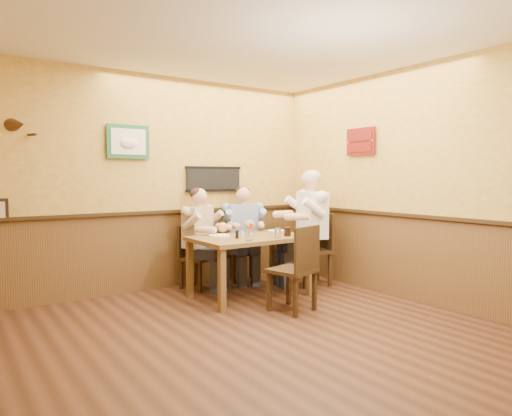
{
  "coord_description": "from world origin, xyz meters",
  "views": [
    {
      "loc": [
        -2.16,
        -3.16,
        1.49
      ],
      "look_at": [
        1.02,
        1.42,
        1.1
      ],
      "focal_mm": 32.0,
      "sensor_mm": 36.0,
      "label": 1
    }
  ],
  "objects_px": {
    "cola_tumbler": "(287,232)",
    "pepper_shaker": "(237,234)",
    "chair_back_right": "(243,251)",
    "water_glass_left": "(249,235)",
    "diner_blue_polo": "(243,239)",
    "water_glass_mid": "(278,233)",
    "dining_table": "(250,244)",
    "hot_sauce_bottle": "(251,229)",
    "chair_back_left": "(198,257)",
    "chair_near_side": "(292,268)",
    "diner_white_elder": "(312,234)",
    "diner_tan_shirt": "(198,243)",
    "salt_shaker": "(242,234)",
    "chair_right_end": "(312,249)"
  },
  "relations": [
    {
      "from": "dining_table",
      "to": "diner_white_elder",
      "type": "xyz_separation_m",
      "value": [
        1.03,
        0.02,
        0.05
      ]
    },
    {
      "from": "salt_shaker",
      "to": "chair_back_left",
      "type": "bearing_deg",
      "value": 105.62
    },
    {
      "from": "chair_back_left",
      "to": "pepper_shaker",
      "type": "height_order",
      "value": "pepper_shaker"
    },
    {
      "from": "diner_blue_polo",
      "to": "pepper_shaker",
      "type": "distance_m",
      "value": 1.07
    },
    {
      "from": "diner_tan_shirt",
      "to": "water_glass_mid",
      "type": "distance_m",
      "value": 1.19
    },
    {
      "from": "chair_near_side",
      "to": "diner_white_elder",
      "type": "bearing_deg",
      "value": -155.83
    },
    {
      "from": "chair_back_right",
      "to": "salt_shaker",
      "type": "bearing_deg",
      "value": -103.47
    },
    {
      "from": "dining_table",
      "to": "chair_back_left",
      "type": "bearing_deg",
      "value": 115.47
    },
    {
      "from": "diner_blue_polo",
      "to": "chair_back_left",
      "type": "bearing_deg",
      "value": -157.55
    },
    {
      "from": "diner_white_elder",
      "to": "chair_near_side",
      "type": "bearing_deg",
      "value": -36.28
    },
    {
      "from": "water_glass_mid",
      "to": "salt_shaker",
      "type": "relative_size",
      "value": 1.47
    },
    {
      "from": "diner_tan_shirt",
      "to": "chair_back_right",
      "type": "bearing_deg",
      "value": -21.32
    },
    {
      "from": "dining_table",
      "to": "hot_sauce_bottle",
      "type": "distance_m",
      "value": 0.18
    },
    {
      "from": "chair_back_right",
      "to": "diner_white_elder",
      "type": "distance_m",
      "value": 1.03
    },
    {
      "from": "salt_shaker",
      "to": "chair_near_side",
      "type": "bearing_deg",
      "value": -77.78
    },
    {
      "from": "chair_back_left",
      "to": "pepper_shaker",
      "type": "xyz_separation_m",
      "value": [
        0.1,
        -0.81,
        0.38
      ]
    },
    {
      "from": "hot_sauce_bottle",
      "to": "water_glass_mid",
      "type": "bearing_deg",
      "value": -63.82
    },
    {
      "from": "chair_back_left",
      "to": "pepper_shaker",
      "type": "distance_m",
      "value": 0.9
    },
    {
      "from": "chair_back_left",
      "to": "chair_near_side",
      "type": "xyz_separation_m",
      "value": [
        0.37,
        -1.51,
        0.06
      ]
    },
    {
      "from": "chair_back_right",
      "to": "diner_blue_polo",
      "type": "relative_size",
      "value": 0.7
    },
    {
      "from": "cola_tumbler",
      "to": "diner_blue_polo",
      "type": "bearing_deg",
      "value": 89.64
    },
    {
      "from": "diner_blue_polo",
      "to": "pepper_shaker",
      "type": "height_order",
      "value": "diner_blue_polo"
    },
    {
      "from": "water_glass_left",
      "to": "pepper_shaker",
      "type": "relative_size",
      "value": 1.28
    },
    {
      "from": "water_glass_left",
      "to": "hot_sauce_bottle",
      "type": "distance_m",
      "value": 0.42
    },
    {
      "from": "chair_near_side",
      "to": "diner_white_elder",
      "type": "xyz_separation_m",
      "value": [
        1.01,
        0.8,
        0.23
      ]
    },
    {
      "from": "diner_white_elder",
      "to": "pepper_shaker",
      "type": "bearing_deg",
      "value": -70.21
    },
    {
      "from": "chair_right_end",
      "to": "water_glass_mid",
      "type": "height_order",
      "value": "chair_right_end"
    },
    {
      "from": "chair_back_right",
      "to": "water_glass_left",
      "type": "bearing_deg",
      "value": -99.91
    },
    {
      "from": "chair_back_right",
      "to": "cola_tumbler",
      "type": "relative_size",
      "value": 7.61
    },
    {
      "from": "hot_sauce_bottle",
      "to": "cola_tumbler",
      "type": "bearing_deg",
      "value": -36.82
    },
    {
      "from": "dining_table",
      "to": "chair_near_side",
      "type": "relative_size",
      "value": 1.47
    },
    {
      "from": "water_glass_mid",
      "to": "pepper_shaker",
      "type": "height_order",
      "value": "water_glass_mid"
    },
    {
      "from": "pepper_shaker",
      "to": "chair_back_right",
      "type": "bearing_deg",
      "value": 53.27
    },
    {
      "from": "chair_back_left",
      "to": "water_glass_left",
      "type": "height_order",
      "value": "water_glass_left"
    },
    {
      "from": "diner_blue_polo",
      "to": "dining_table",
      "type": "bearing_deg",
      "value": -96.89
    },
    {
      "from": "chair_near_side",
      "to": "diner_white_elder",
      "type": "relative_size",
      "value": 0.68
    },
    {
      "from": "pepper_shaker",
      "to": "water_glass_left",
      "type": "bearing_deg",
      "value": -87.44
    },
    {
      "from": "diner_blue_polo",
      "to": "water_glass_mid",
      "type": "bearing_deg",
      "value": -80.86
    },
    {
      "from": "diner_white_elder",
      "to": "water_glass_mid",
      "type": "distance_m",
      "value": 0.92
    },
    {
      "from": "chair_right_end",
      "to": "chair_near_side",
      "type": "height_order",
      "value": "chair_right_end"
    },
    {
      "from": "chair_back_right",
      "to": "chair_back_left",
      "type": "bearing_deg",
      "value": -157.55
    },
    {
      "from": "diner_white_elder",
      "to": "pepper_shaker",
      "type": "relative_size",
      "value": 14.67
    },
    {
      "from": "hot_sauce_bottle",
      "to": "dining_table",
      "type": "bearing_deg",
      "value": -156.04
    },
    {
      "from": "chair_near_side",
      "to": "diner_tan_shirt",
      "type": "xyz_separation_m",
      "value": [
        -0.37,
        1.51,
        0.12
      ]
    },
    {
      "from": "diner_white_elder",
      "to": "water_glass_mid",
      "type": "height_order",
      "value": "diner_white_elder"
    },
    {
      "from": "diner_tan_shirt",
      "to": "salt_shaker",
      "type": "xyz_separation_m",
      "value": [
        0.21,
        -0.76,
        0.19
      ]
    },
    {
      "from": "cola_tumbler",
      "to": "pepper_shaker",
      "type": "xyz_separation_m",
      "value": [
        -0.62,
        0.18,
        -0.01
      ]
    },
    {
      "from": "diner_tan_shirt",
      "to": "hot_sauce_bottle",
      "type": "relative_size",
      "value": 6.79
    },
    {
      "from": "dining_table",
      "to": "water_glass_mid",
      "type": "bearing_deg",
      "value": -60.62
    },
    {
      "from": "water_glass_mid",
      "to": "cola_tumbler",
      "type": "xyz_separation_m",
      "value": [
        0.2,
        0.06,
        -0.0
      ]
    }
  ]
}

